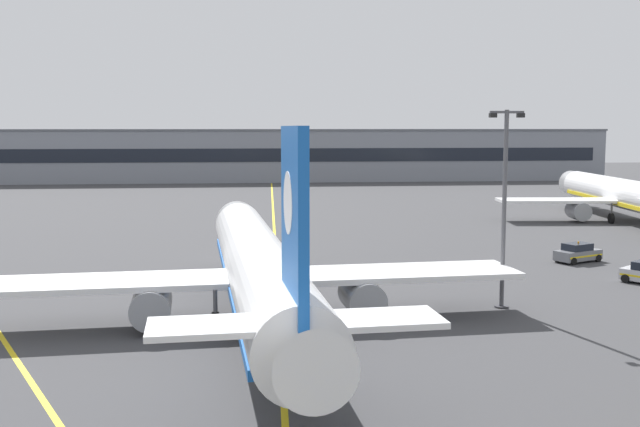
{
  "coord_description": "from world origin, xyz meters",
  "views": [
    {
      "loc": [
        -2.75,
        -35.09,
        11.59
      ],
      "look_at": [
        1.35,
        4.74,
        6.95
      ],
      "focal_mm": 41.74,
      "sensor_mm": 36.0,
      "label": 1
    }
  ],
  "objects": [
    {
      "name": "ground_plane",
      "position": [
        0.0,
        0.0,
        0.0
      ],
      "size": [
        400.0,
        400.0,
        0.0
      ],
      "primitive_type": "plane",
      "color": "#3D3D3F"
    },
    {
      "name": "taxiway_centreline",
      "position": [
        0.0,
        30.0,
        0.0
      ],
      "size": [
        6.34,
        179.91,
        0.01
      ],
      "primitive_type": "cube",
      "rotation": [
        0.0,
        0.0,
        -0.03
      ],
      "color": "yellow",
      "rests_on": "ground"
    },
    {
      "name": "taxiway_lead_in_stripe",
      "position": [
        -14.0,
        2.0,
        0.0
      ],
      "size": [
        26.16,
        54.26,
        0.01
      ],
      "primitive_type": "cube",
      "rotation": [
        0.0,
        0.0,
        0.45
      ],
      "color": "yellow",
      "rests_on": "ground"
    },
    {
      "name": "airliner_foreground",
      "position": [
        -1.95,
        8.05,
        3.37
      ],
      "size": [
        32.25,
        41.52,
        11.65
      ],
      "color": "white",
      "rests_on": "ground"
    },
    {
      "name": "airliner_background",
      "position": [
        44.16,
        51.64,
        3.27
      ],
      "size": [
        31.34,
        40.27,
        11.3
      ],
      "color": "white",
      "rests_on": "ground"
    },
    {
      "name": "apron_lamp_post",
      "position": [
        13.77,
        10.58,
        6.65
      ],
      "size": [
        2.24,
        0.9,
        12.69
      ],
      "color": "#515156",
      "rests_on": "ground"
    },
    {
      "name": "service_car_third",
      "position": [
        25.96,
        25.76,
        0.77
      ],
      "size": [
        4.57,
        3.38,
        1.79
      ],
      "color": "slate",
      "rests_on": "ground"
    },
    {
      "name": "safety_cone_by_nose_gear",
      "position": [
        -1.81,
        25.35,
        0.26
      ],
      "size": [
        0.44,
        0.44,
        0.55
      ],
      "color": "orange",
      "rests_on": "ground"
    },
    {
      "name": "terminal_building",
      "position": [
        3.5,
        126.74,
        5.63
      ],
      "size": [
        145.74,
        12.4,
        11.25
      ],
      "color": "gray",
      "rests_on": "ground"
    }
  ]
}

